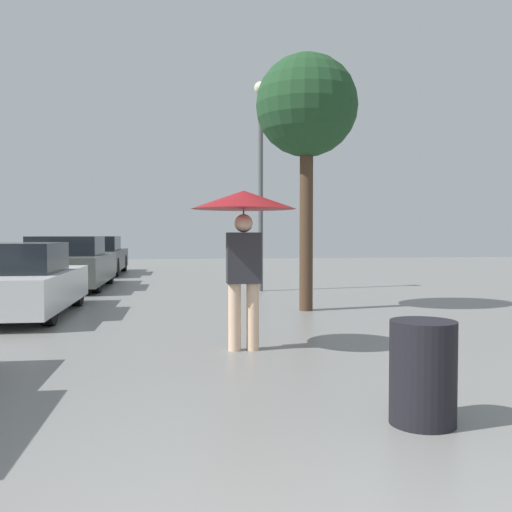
% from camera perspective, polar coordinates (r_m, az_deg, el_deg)
% --- Properties ---
extents(pedestrian, '(1.23, 1.23, 1.88)m').
position_cam_1_polar(pedestrian, '(6.69, -1.25, 3.86)').
color(pedestrian, beige).
rests_on(pedestrian, ground_plane).
extents(parked_car_second, '(1.89, 3.81, 1.23)m').
position_cam_1_polar(parked_car_second, '(10.39, -23.27, -2.42)').
color(parked_car_second, silver).
rests_on(parked_car_second, ground_plane).
extents(parked_car_third, '(1.88, 4.03, 1.31)m').
position_cam_1_polar(parked_car_third, '(15.04, -18.25, -0.79)').
color(parked_car_third, '#4C514C').
rests_on(parked_car_third, ground_plane).
extents(parked_car_farthest, '(1.69, 4.33, 1.29)m').
position_cam_1_polar(parked_car_farthest, '(20.17, -15.61, -0.04)').
color(parked_car_farthest, black).
rests_on(parked_car_farthest, ground_plane).
extents(tree, '(1.81, 1.81, 4.56)m').
position_cam_1_polar(tree, '(10.46, 5.09, 14.46)').
color(tree, '#473323').
rests_on(tree, ground_plane).
extents(street_lamp, '(0.31, 0.31, 4.99)m').
position_cam_1_polar(street_lamp, '(13.78, 0.46, 9.49)').
color(street_lamp, '#515456').
rests_on(street_lamp, ground_plane).
extents(trash_bin, '(0.48, 0.48, 0.75)m').
position_cam_1_polar(trash_bin, '(4.37, 16.35, -11.11)').
color(trash_bin, black).
rests_on(trash_bin, ground_plane).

